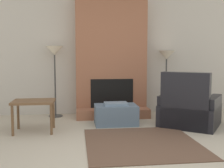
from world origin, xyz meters
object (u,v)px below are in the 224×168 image
armchair (189,111)px  floor_lamp_left (55,56)px  ottoman (116,114)px  side_table (34,105)px  floor_lamp_right (166,59)px

armchair → floor_lamp_left: floor_lamp_left is taller
ottoman → side_table: (-1.46, -0.34, 0.27)m
floor_lamp_right → side_table: bearing=-155.8°
side_table → armchair: bearing=0.7°
floor_lamp_left → armchair: bearing=-25.4°
ottoman → side_table: size_ratio=1.14×
armchair → side_table: armchair is taller
armchair → floor_lamp_right: size_ratio=0.98×
armchair → side_table: bearing=36.6°
side_table → floor_lamp_left: floor_lamp_left is taller
side_table → floor_lamp_left: (0.27, 1.22, 0.84)m
floor_lamp_right → armchair: bearing=-87.5°
side_table → ottoman: bearing=13.3°
ottoman → floor_lamp_left: floor_lamp_left is taller
armchair → ottoman: bearing=22.6°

